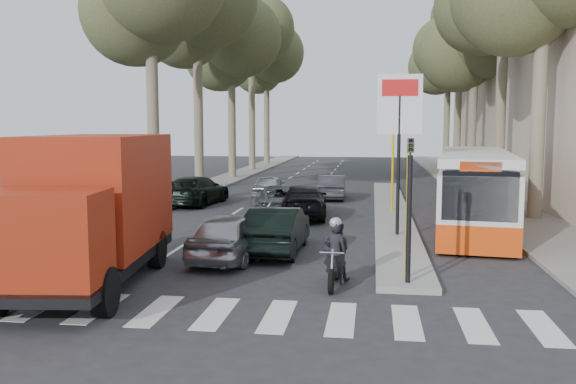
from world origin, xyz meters
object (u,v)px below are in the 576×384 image
object	(u,v)px
dark_hatchback	(277,230)
red_truck	(90,207)
city_bus	(474,188)
motorcycle	(336,253)
silver_hatchback	(230,236)

from	to	relation	value
dark_hatchback	red_truck	size ratio (longest dim) A/B	0.61
city_bus	red_truck	bearing A→B (deg)	-129.79
dark_hatchback	motorcycle	world-z (taller)	motorcycle
dark_hatchback	motorcycle	xyz separation A→B (m)	(2.01, -3.55, 0.06)
dark_hatchback	red_truck	xyz separation A→B (m)	(-3.89, -4.39, 1.22)
dark_hatchback	city_bus	distance (m)	8.62
red_truck	city_bus	size ratio (longest dim) A/B	0.62
red_truck	motorcycle	world-z (taller)	red_truck
dark_hatchback	city_bus	size ratio (longest dim) A/B	0.38
red_truck	city_bus	xyz separation A→B (m)	(10.59, 9.76, -0.38)
silver_hatchback	motorcycle	xyz separation A→B (m)	(3.20, -2.36, 0.07)
red_truck	silver_hatchback	bearing A→B (deg)	43.71
silver_hatchback	motorcycle	world-z (taller)	motorcycle
red_truck	city_bus	distance (m)	14.41
motorcycle	dark_hatchback	bearing A→B (deg)	122.26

